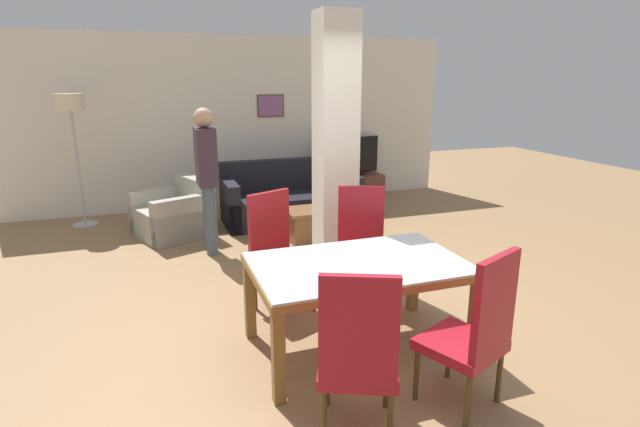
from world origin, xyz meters
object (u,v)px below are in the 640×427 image
at_px(dining_chair_far_right, 360,243).
at_px(dining_chair_near_right, 475,330).
at_px(dining_chair_near_left, 358,353).
at_px(bottle, 322,199).
at_px(dining_table, 358,279).
at_px(floor_lamp, 71,114).
at_px(dining_chair_far_left, 277,250).
at_px(armchair, 175,216).
at_px(standing_person, 207,171).
at_px(sofa, 290,201).
at_px(coffee_table, 311,224).
at_px(tv_stand, 350,187).
at_px(tv_screen, 351,157).

bearing_deg(dining_chair_far_right, dining_chair_near_right, 114.81).
bearing_deg(dining_chair_far_right, dining_chair_near_left, 90.72).
bearing_deg(bottle, dining_chair_near_right, -94.45).
xyz_separation_m(dining_table, floor_lamp, (-2.35, 4.37, 0.99)).
bearing_deg(dining_chair_far_left, armchair, -97.15).
bearing_deg(dining_chair_near_right, standing_person, 84.96).
distance_m(dining_chair_near_right, floor_lamp, 6.04).
xyz_separation_m(dining_chair_far_right, standing_person, (-1.19, 1.77, 0.45)).
relative_size(dining_chair_near_right, sofa, 0.56).
distance_m(sofa, coffee_table, 1.02).
height_order(dining_chair_near_right, tv_stand, dining_chair_near_right).
bearing_deg(bottle, coffee_table, -146.87).
xyz_separation_m(sofa, armchair, (-1.65, -0.20, -0.02)).
relative_size(dining_chair_near_left, sofa, 0.56).
height_order(dining_table, dining_chair_far_right, dining_chair_far_right).
distance_m(dining_chair_far_right, sofa, 2.81).
bearing_deg(dining_chair_near_left, tv_screen, 91.19).
bearing_deg(coffee_table, dining_chair_far_right, -93.26).
xyz_separation_m(dining_chair_near_right, sofa, (0.11, 4.57, -0.26)).
relative_size(dining_table, dining_chair_far_left, 1.48).
bearing_deg(armchair, sofa, -104.62).
height_order(bottle, standing_person, standing_person).
bearing_deg(armchair, dining_table, 176.95).
bearing_deg(dining_chair_near_left, coffee_table, 99.28).
xyz_separation_m(dining_chair_far_right, bottle, (0.28, 1.90, -0.05)).
bearing_deg(floor_lamp, armchair, -37.05).
height_order(dining_chair_far_right, standing_person, standing_person).
bearing_deg(coffee_table, dining_chair_near_left, -104.18).
relative_size(armchair, tv_screen, 1.00).
distance_m(dining_chair_near_right, standing_person, 3.76).
relative_size(dining_chair_far_left, tv_stand, 0.93).
bearing_deg(tv_stand, bottle, -122.44).
height_order(dining_chair_far_right, armchair, dining_chair_far_right).
distance_m(tv_stand, floor_lamp, 4.45).
height_order(dining_table, dining_chair_near_left, dining_chair_near_left).
relative_size(dining_table, tv_stand, 1.38).
bearing_deg(dining_chair_far_left, dining_table, 90.00).
bearing_deg(dining_chair_near_left, bottle, 97.07).
relative_size(dining_chair_far_left, dining_chair_near_left, 1.00).
height_order(tv_screen, floor_lamp, floor_lamp).
distance_m(sofa, tv_stand, 1.69).
distance_m(dining_chair_far_left, floor_lamp, 4.10).
xyz_separation_m(dining_chair_near_left, tv_stand, (2.27, 5.55, -0.36)).
distance_m(sofa, armchair, 1.66).
bearing_deg(dining_chair_far_left, tv_stand, -144.94).
relative_size(dining_chair_far_right, standing_person, 0.62).
xyz_separation_m(dining_chair_near_right, tv_stand, (1.48, 5.55, -0.36)).
bearing_deg(armchair, dining_chair_near_right, 178.07).
relative_size(dining_table, dining_chair_near_right, 1.48).
relative_size(dining_chair_far_right, tv_screen, 0.97).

